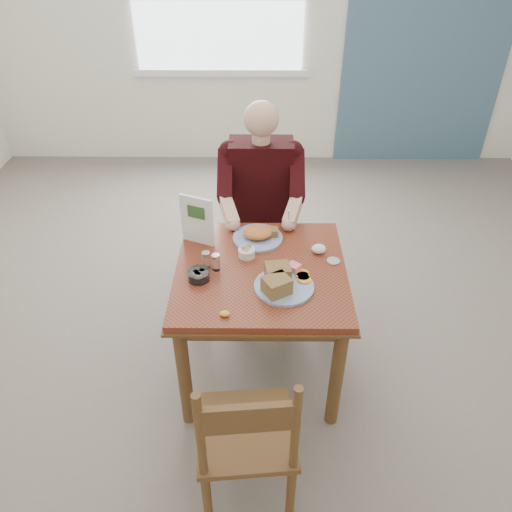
{
  "coord_description": "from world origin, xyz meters",
  "views": [
    {
      "loc": [
        -0.01,
        -2.09,
        2.35
      ],
      "look_at": [
        -0.03,
        0.0,
        0.83
      ],
      "focal_mm": 35.0,
      "sensor_mm": 36.0,
      "label": 1
    }
  ],
  "objects_px": {
    "table": "(261,285)",
    "chair_near": "(246,439)",
    "chair_far": "(261,229)",
    "near_plate": "(281,281)",
    "far_plate": "(259,235)",
    "diner": "(261,193)"
  },
  "relations": [
    {
      "from": "table",
      "to": "diner",
      "type": "bearing_deg",
      "value": 90.0
    },
    {
      "from": "chair_far",
      "to": "near_plate",
      "type": "bearing_deg",
      "value": -83.9
    },
    {
      "from": "near_plate",
      "to": "diner",
      "type": "bearing_deg",
      "value": 96.72
    },
    {
      "from": "chair_far",
      "to": "diner",
      "type": "bearing_deg",
      "value": -89.99
    },
    {
      "from": "table",
      "to": "near_plate",
      "type": "distance_m",
      "value": 0.24
    },
    {
      "from": "chair_near",
      "to": "near_plate",
      "type": "xyz_separation_m",
      "value": [
        0.16,
        0.68,
        0.31
      ]
    },
    {
      "from": "diner",
      "to": "far_plate",
      "type": "height_order",
      "value": "diner"
    },
    {
      "from": "diner",
      "to": "far_plate",
      "type": "relative_size",
      "value": 4.85
    },
    {
      "from": "chair_near",
      "to": "table",
      "type": "bearing_deg",
      "value": 85.95
    },
    {
      "from": "table",
      "to": "near_plate",
      "type": "height_order",
      "value": "near_plate"
    },
    {
      "from": "chair_near",
      "to": "far_plate",
      "type": "distance_m",
      "value": 1.15
    },
    {
      "from": "chair_far",
      "to": "chair_near",
      "type": "distance_m",
      "value": 1.63
    },
    {
      "from": "table",
      "to": "chair_near",
      "type": "height_order",
      "value": "chair_near"
    },
    {
      "from": "table",
      "to": "chair_near",
      "type": "relative_size",
      "value": 0.97
    },
    {
      "from": "table",
      "to": "chair_near",
      "type": "xyz_separation_m",
      "value": [
        -0.06,
        -0.84,
        -0.16
      ]
    },
    {
      "from": "table",
      "to": "far_plate",
      "type": "relative_size",
      "value": 3.22
    },
    {
      "from": "chair_far",
      "to": "near_plate",
      "type": "height_order",
      "value": "chair_far"
    },
    {
      "from": "table",
      "to": "near_plate",
      "type": "xyz_separation_m",
      "value": [
        0.1,
        -0.16,
        0.15
      ]
    },
    {
      "from": "diner",
      "to": "far_plate",
      "type": "bearing_deg",
      "value": -91.58
    },
    {
      "from": "table",
      "to": "chair_near",
      "type": "distance_m",
      "value": 0.85
    },
    {
      "from": "near_plate",
      "to": "far_plate",
      "type": "relative_size",
      "value": 1.38
    },
    {
      "from": "chair_near",
      "to": "far_plate",
      "type": "relative_size",
      "value": 3.33
    }
  ]
}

